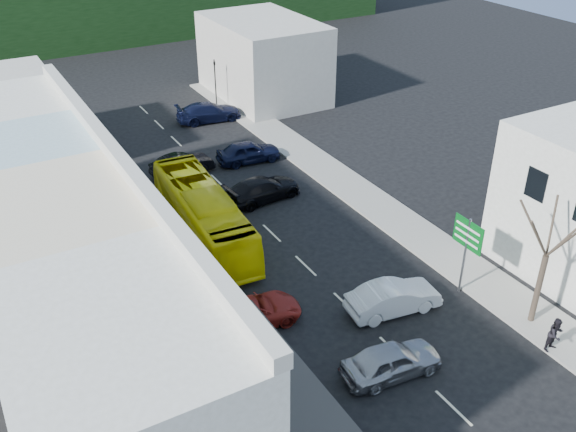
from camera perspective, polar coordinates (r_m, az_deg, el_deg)
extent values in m
plane|color=black|center=(33.17, 5.17, -7.83)|extent=(120.00, 120.00, 0.00)
cube|color=gray|center=(38.03, -12.93, -2.94)|extent=(3.00, 52.00, 0.15)
cube|color=gray|center=(43.69, 5.99, 2.31)|extent=(3.00, 52.00, 0.15)
cube|color=beige|center=(22.83, -13.77, -16.66)|extent=(7.00, 9.00, 8.00)
cube|color=maroon|center=(24.37, -3.99, -15.11)|extent=(1.30, 7.65, 0.08)
cube|color=beige|center=(29.34, -18.77, -5.55)|extent=(7.00, 8.00, 8.00)
cube|color=maroon|center=(30.55, -11.04, -4.97)|extent=(1.30, 6.80, 0.08)
cube|color=#93B4BF|center=(35.33, -21.32, 0.35)|extent=(7.00, 6.00, 8.00)
cube|color=#195926|center=(36.35, -14.79, 0.64)|extent=(1.30, 5.10, 0.08)
cube|color=beige|center=(41.19, -23.00, 4.24)|extent=(7.00, 7.00, 8.00)
cube|color=maroon|center=(42.06, -17.32, 4.41)|extent=(1.30, 5.95, 0.08)
cube|color=#B7B2A8|center=(51.34, -24.13, 7.70)|extent=(8.00, 10.00, 6.00)
cube|color=#B7B2A8|center=(60.02, -2.23, 13.79)|extent=(8.00, 12.00, 7.00)
imported|color=#FDEB0C|center=(37.81, -7.53, 0.04)|extent=(3.29, 11.74, 3.10)
imported|color=#A5A5AA|center=(29.15, 9.17, -12.68)|extent=(4.56, 2.22, 1.40)
imported|color=white|center=(32.64, 9.34, -7.33)|extent=(4.59, 2.35, 1.40)
imported|color=maroon|center=(31.54, -3.11, -8.42)|extent=(4.82, 2.51, 1.40)
imported|color=black|center=(42.15, -2.28, 2.32)|extent=(4.68, 2.33, 1.40)
imported|color=black|center=(47.45, -3.54, 5.60)|extent=(4.57, 2.27, 1.40)
imported|color=black|center=(46.12, -9.39, 4.48)|extent=(4.51, 2.09, 1.40)
imported|color=black|center=(55.31, -7.05, 9.08)|extent=(4.69, 2.37, 1.40)
imported|color=black|center=(31.34, -10.53, -8.58)|extent=(0.41, 0.61, 1.70)
imported|color=black|center=(32.08, 22.69, -9.73)|extent=(0.72, 0.47, 1.70)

